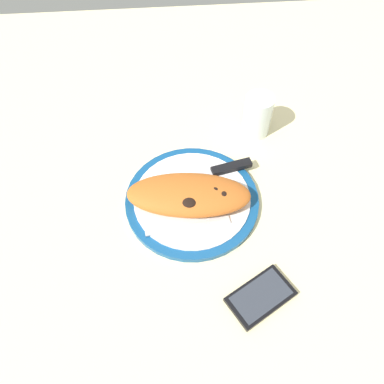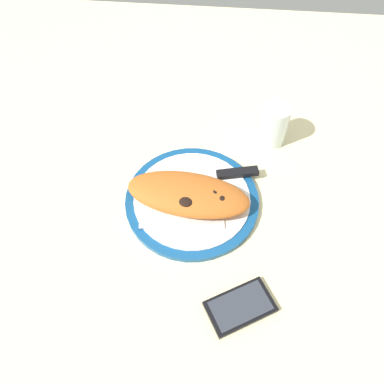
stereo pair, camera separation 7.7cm
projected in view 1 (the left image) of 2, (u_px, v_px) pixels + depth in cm
name	position (u px, v px, depth cm)	size (l,w,h in cm)	color
ground_plane	(192.00, 206.00, 81.39)	(150.00, 150.00, 3.00)	beige
plate	(192.00, 200.00, 79.55)	(27.49, 27.49, 1.55)	navy
calzone	(189.00, 195.00, 76.57)	(25.73, 13.14, 4.46)	#C16023
fork	(196.00, 225.00, 75.01)	(16.73, 3.72, 0.40)	silver
knife	(219.00, 170.00, 82.31)	(20.91, 6.55, 1.20)	silver
smartphone	(261.00, 297.00, 68.00)	(13.30, 11.51, 1.16)	black
water_glass	(257.00, 117.00, 88.30)	(6.42, 6.42, 9.96)	silver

